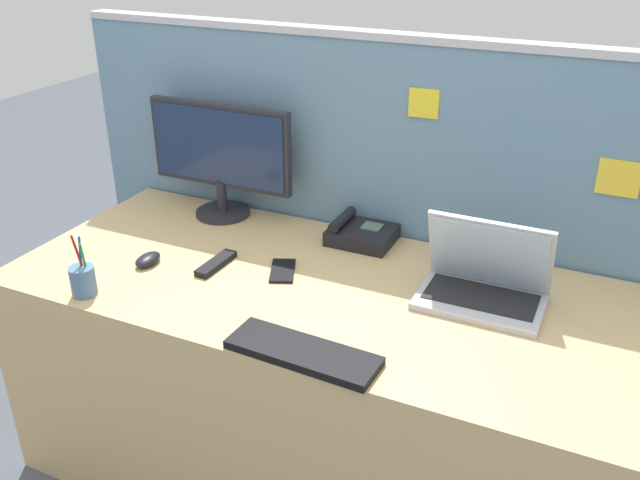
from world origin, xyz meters
TOP-DOWN VIEW (x-y plane):
  - ground_plane at (0.00, 0.00)m, footprint 10.00×10.00m
  - desk at (0.00, 0.00)m, footprint 1.84×0.82m
  - cubicle_divider at (0.00, 0.45)m, footprint 2.20×0.08m
  - desktop_monitor at (-0.51, 0.32)m, footprint 0.55×0.20m
  - laptop at (0.48, 0.12)m, footprint 0.35×0.23m
  - desk_phone at (0.02, 0.32)m, footprint 0.21×0.18m
  - keyboard_main at (0.14, -0.34)m, footprint 0.40×0.15m
  - computer_mouse_right_hand at (-0.52, -0.11)m, footprint 0.06×0.10m
  - pen_cup at (-0.57, -0.34)m, footprint 0.07×0.07m
  - cell_phone_black_slab at (-0.11, 0.02)m, footprint 0.12×0.16m
  - tv_remote at (-0.32, -0.03)m, footprint 0.05×0.17m

SIDE VIEW (x-z plane):
  - ground_plane at x=0.00m, z-range 0.00..0.00m
  - desk at x=0.00m, z-range 0.00..0.74m
  - cubicle_divider at x=0.00m, z-range 0.00..1.41m
  - cell_phone_black_slab at x=-0.11m, z-range 0.74..0.75m
  - tv_remote at x=-0.32m, z-range 0.74..0.76m
  - keyboard_main at x=0.14m, z-range 0.74..0.77m
  - computer_mouse_right_hand at x=-0.52m, z-range 0.74..0.78m
  - desk_phone at x=0.02m, z-range 0.73..0.82m
  - pen_cup at x=-0.57m, z-range 0.70..0.88m
  - laptop at x=0.48m, z-range 0.69..0.94m
  - desktop_monitor at x=-0.51m, z-range 0.77..1.18m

